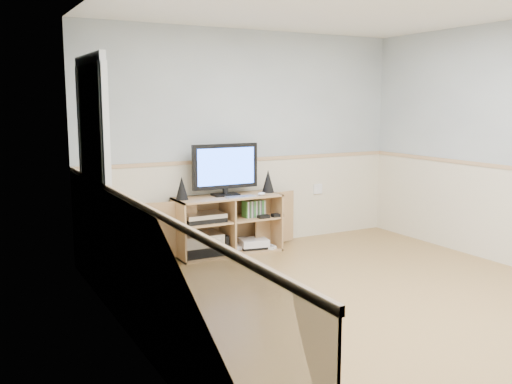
% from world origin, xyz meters
% --- Properties ---
extents(room, '(4.04, 4.54, 2.54)m').
position_xyz_m(room, '(-0.06, 0.12, 1.22)').
color(room, tan).
rests_on(room, ground).
extents(media_cabinet, '(1.86, 0.45, 0.65)m').
position_xyz_m(media_cabinet, '(-0.37, 2.05, 0.33)').
color(media_cabinet, tan).
rests_on(media_cabinet, floor).
extents(monitor, '(0.78, 0.18, 0.58)m').
position_xyz_m(monitor, '(-0.37, 2.04, 0.96)').
color(monitor, black).
rests_on(monitor, media_cabinet).
extents(speaker_left, '(0.13, 0.13, 0.25)m').
position_xyz_m(speaker_left, '(-0.90, 2.02, 0.77)').
color(speaker_left, black).
rests_on(speaker_left, media_cabinet).
extents(speaker_right, '(0.14, 0.14, 0.26)m').
position_xyz_m(speaker_right, '(0.16, 2.02, 0.78)').
color(speaker_right, black).
rests_on(speaker_right, media_cabinet).
extents(keyboard, '(0.33, 0.15, 0.01)m').
position_xyz_m(keyboard, '(-0.28, 1.86, 0.66)').
color(keyboard, silver).
rests_on(keyboard, media_cabinet).
extents(mouse, '(0.11, 0.08, 0.04)m').
position_xyz_m(mouse, '(-0.01, 1.86, 0.67)').
color(mouse, white).
rests_on(mouse, media_cabinet).
extents(av_components, '(0.52, 0.33, 0.47)m').
position_xyz_m(av_components, '(-0.69, 1.99, 0.22)').
color(av_components, black).
rests_on(av_components, media_cabinet).
extents(game_consoles, '(0.46, 0.31, 0.11)m').
position_xyz_m(game_consoles, '(-0.06, 1.98, 0.07)').
color(game_consoles, white).
rests_on(game_consoles, media_cabinet).
extents(game_cases, '(0.24, 0.14, 0.19)m').
position_xyz_m(game_cases, '(-0.05, 1.98, 0.48)').
color(game_cases, '#3F8C3F').
rests_on(game_cases, media_cabinet).
extents(wall_outlet, '(0.12, 0.03, 0.12)m').
position_xyz_m(wall_outlet, '(1.00, 2.23, 0.60)').
color(wall_outlet, white).
rests_on(wall_outlet, wall_back).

